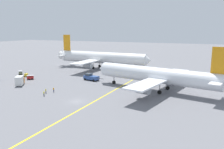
% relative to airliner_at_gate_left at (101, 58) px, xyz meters
% --- Properties ---
extents(ground_plane, '(600.00, 600.00, 0.00)m').
position_rel_airliner_at_gate_left_xyz_m(ground_plane, '(19.70, -54.63, -5.73)').
color(ground_plane, slate).
extents(taxiway_stripe, '(2.21, 119.99, 0.01)m').
position_rel_airliner_at_gate_left_xyz_m(taxiway_stripe, '(24.34, -44.63, -5.72)').
color(taxiway_stripe, yellow).
rests_on(taxiway_stripe, ground).
extents(airliner_at_gate_left, '(53.73, 43.41, 17.56)m').
position_rel_airliner_at_gate_left_xyz_m(airliner_at_gate_left, '(0.00, 0.00, 0.00)').
color(airliner_at_gate_left, white).
rests_on(airliner_at_gate_left, ground).
extents(airliner_being_pushed, '(48.08, 39.64, 15.71)m').
position_rel_airliner_at_gate_left_xyz_m(airliner_being_pushed, '(37.75, -33.28, -0.44)').
color(airliner_being_pushed, white).
rests_on(airliner_being_pushed, ground).
extents(pushback_tug, '(9.59, 4.14, 3.05)m').
position_rel_airliner_at_gate_left_xyz_m(pushback_tug, '(9.27, -27.76, -4.42)').
color(pushback_tug, '#2D4C8C').
rests_on(pushback_tug, ground).
extents(gse_baggage_cart_near_cluster, '(3.10, 2.96, 1.71)m').
position_rel_airliner_at_gate_left_xyz_m(gse_baggage_cart_near_cluster, '(-14.59, -36.82, -4.86)').
color(gse_baggage_cart_near_cluster, red).
rests_on(gse_baggage_cart_near_cluster, ground).
extents(gse_catering_truck_tall, '(5.29, 6.17, 3.50)m').
position_rel_airliner_at_gate_left_xyz_m(gse_catering_truck_tall, '(-10.71, -46.30, -3.97)').
color(gse_catering_truck_tall, orange).
rests_on(gse_catering_truck_tall, ground).
extents(gse_baggage_cart_trailing, '(3.08, 3.01, 1.71)m').
position_rel_airliner_at_gate_left_xyz_m(gse_baggage_cart_trailing, '(-26.48, -30.42, -4.86)').
color(gse_baggage_cart_trailing, '#666B4C').
rests_on(gse_baggage_cart_trailing, ground).
extents(gse_gpu_cart_small, '(2.41, 2.61, 1.90)m').
position_rel_airliner_at_gate_left_xyz_m(gse_gpu_cart_small, '(-20.33, -33.24, -4.93)').
color(gse_gpu_cart_small, gold).
rests_on(gse_gpu_cart_small, ground).
extents(ground_crew_wing_walker_right, '(0.41, 0.43, 1.66)m').
position_rel_airliner_at_gate_left_xyz_m(ground_crew_wing_walker_right, '(5.80, -51.53, -4.86)').
color(ground_crew_wing_walker_right, '#4C4C51').
rests_on(ground_crew_wing_walker_right, ground).
extents(ground_crew_ramp_agent_by_cones, '(0.50, 0.36, 1.66)m').
position_rel_airliner_at_gate_left_xyz_m(ground_crew_ramp_agent_by_cones, '(7.18, -54.10, -4.86)').
color(ground_crew_ramp_agent_by_cones, black).
rests_on(ground_crew_ramp_agent_by_cones, ground).
extents(ground_crew_marshaller_foreground, '(0.36, 0.50, 1.60)m').
position_rel_airliner_at_gate_left_xyz_m(ground_crew_marshaller_foreground, '(6.98, -49.05, -4.90)').
color(ground_crew_marshaller_foreground, '#2D3351').
rests_on(ground_crew_marshaller_foreground, ground).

